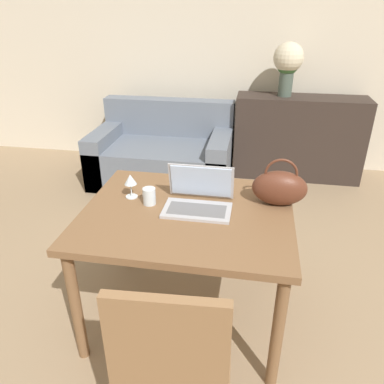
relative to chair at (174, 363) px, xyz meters
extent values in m
cube|color=beige|center=(-0.02, 3.46, 0.82)|extent=(10.00, 0.06, 2.70)
cube|color=brown|center=(-0.10, 0.80, 0.19)|extent=(1.15, 0.95, 0.04)
cylinder|color=brown|center=(-0.61, 0.39, -0.18)|extent=(0.06, 0.06, 0.71)
cylinder|color=brown|center=(0.42, 0.39, -0.18)|extent=(0.06, 0.06, 0.71)
cylinder|color=brown|center=(-0.61, 1.22, -0.18)|extent=(0.06, 0.06, 0.71)
cylinder|color=brown|center=(0.42, 1.22, -0.18)|extent=(0.06, 0.06, 0.71)
cube|color=olive|center=(-0.01, 0.08, -0.09)|extent=(0.47, 0.47, 0.05)
cube|color=olive|center=(0.01, -0.12, 0.19)|extent=(0.42, 0.07, 0.50)
cylinder|color=olive|center=(-0.20, 0.26, -0.32)|extent=(0.04, 0.04, 0.42)
cylinder|color=olive|center=(0.17, 0.28, -0.32)|extent=(0.04, 0.04, 0.42)
cube|color=slate|center=(-0.73, 2.75, -0.32)|extent=(1.46, 0.92, 0.42)
cube|color=slate|center=(-0.73, 3.11, 0.09)|extent=(1.46, 0.20, 0.40)
cube|color=slate|center=(-1.37, 2.75, -0.25)|extent=(0.20, 0.92, 0.56)
cube|color=slate|center=(-0.10, 2.75, -0.25)|extent=(0.20, 0.92, 0.56)
cube|color=#332823|center=(0.71, 3.12, -0.09)|extent=(1.37, 0.40, 0.90)
cube|color=#ADADB2|center=(-0.04, 0.80, 0.22)|extent=(0.37, 0.22, 0.02)
cube|color=slate|center=(-0.04, 0.80, 0.23)|extent=(0.32, 0.14, 0.00)
cube|color=#ADADB2|center=(-0.04, 0.95, 0.33)|extent=(0.37, 0.06, 0.21)
cube|color=silver|center=(-0.04, 0.94, 0.34)|extent=(0.34, 0.05, 0.19)
cylinder|color=silver|center=(-0.32, 0.85, 0.26)|extent=(0.07, 0.07, 0.10)
cylinder|color=silver|center=(-0.45, 0.91, 0.22)|extent=(0.07, 0.07, 0.01)
cylinder|color=silver|center=(-0.45, 0.91, 0.26)|extent=(0.01, 0.01, 0.08)
cone|color=silver|center=(-0.45, 0.91, 0.33)|extent=(0.07, 0.07, 0.06)
ellipsoid|color=#592D1E|center=(0.40, 0.97, 0.32)|extent=(0.31, 0.15, 0.20)
torus|color=#592D1E|center=(0.40, 0.97, 0.40)|extent=(0.18, 0.01, 0.18)
cylinder|color=#47564C|center=(0.51, 3.13, 0.50)|extent=(0.14, 0.14, 0.27)
sphere|color=#3D6B38|center=(0.51, 3.13, 0.69)|extent=(0.23, 0.23, 0.23)
sphere|color=beige|center=(0.51, 3.13, 0.75)|extent=(0.30, 0.30, 0.30)
camera|label=1|loc=(0.24, -0.96, 1.24)|focal=35.00mm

